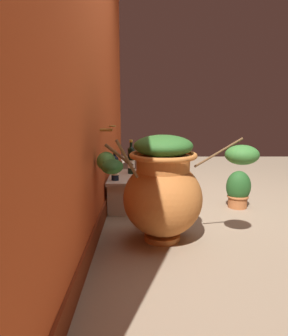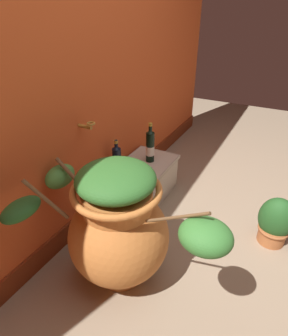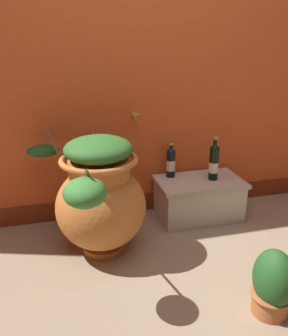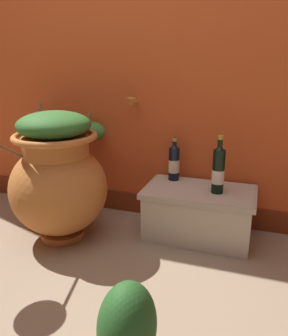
{
  "view_description": "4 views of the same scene",
  "coord_description": "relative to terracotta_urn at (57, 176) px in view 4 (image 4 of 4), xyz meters",
  "views": [
    {
      "loc": [
        -2.53,
        0.75,
        0.96
      ],
      "look_at": [
        0.02,
        0.75,
        0.46
      ],
      "focal_mm": 32.95,
      "sensor_mm": 36.0,
      "label": 1
    },
    {
      "loc": [
        -1.38,
        -0.08,
        1.46
      ],
      "look_at": [
        0.05,
        0.69,
        0.52
      ],
      "focal_mm": 30.34,
      "sensor_mm": 36.0,
      "label": 2
    },
    {
      "loc": [
        -0.62,
        -1.38,
        1.32
      ],
      "look_at": [
        -0.05,
        0.79,
        0.48
      ],
      "focal_mm": 37.22,
      "sensor_mm": 36.0,
      "label": 3
    },
    {
      "loc": [
        0.7,
        -1.01,
        1.04
      ],
      "look_at": [
        0.11,
        0.74,
        0.46
      ],
      "focal_mm": 36.32,
      "sensor_mm": 36.0,
      "label": 4
    }
  ],
  "objects": [
    {
      "name": "ground_plane",
      "position": [
        0.39,
        -0.61,
        -0.4
      ],
      "size": [
        7.0,
        7.0,
        0.0
      ],
      "primitive_type": "plane",
      "color": "gray"
    },
    {
      "name": "wine_bottle_left",
      "position": [
        0.9,
        0.27,
        0.05
      ],
      "size": [
        0.07,
        0.07,
        0.34
      ],
      "color": "black",
      "rests_on": "stone_ledge"
    },
    {
      "name": "wine_bottle_middle",
      "position": [
        0.61,
        0.4,
        0.03
      ],
      "size": [
        0.07,
        0.07,
        0.28
      ],
      "color": "black",
      "rests_on": "stone_ledge"
    },
    {
      "name": "stone_ledge",
      "position": [
        0.8,
        0.28,
        -0.23
      ],
      "size": [
        0.66,
        0.4,
        0.31
      ],
      "color": "beige",
      "rests_on": "ground_plane"
    },
    {
      "name": "terracotta_urn",
      "position": [
        0.0,
        0.0,
        0.0
      ],
      "size": [
        0.73,
        1.1,
        0.78
      ],
      "color": "#C17033",
      "rests_on": "ground_plane"
    },
    {
      "name": "potted_shrub",
      "position": [
        0.75,
        -0.78,
        -0.22
      ],
      "size": [
        0.21,
        0.24,
        0.36
      ],
      "color": "#B26638",
      "rests_on": "ground_plane"
    },
    {
      "name": "back_wall",
      "position": [
        0.39,
        0.59,
        0.9
      ],
      "size": [
        4.4,
        0.33,
        2.6
      ],
      "color": "#D15123",
      "rests_on": "ground_plane"
    }
  ]
}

